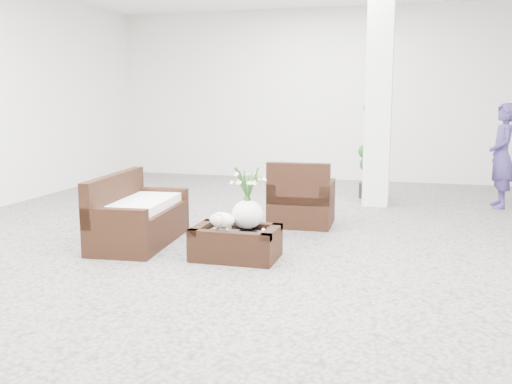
% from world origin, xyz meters
% --- Properties ---
extents(ground, '(11.00, 11.00, 0.00)m').
position_xyz_m(ground, '(0.00, 0.00, 0.00)').
color(ground, gray).
rests_on(ground, ground).
extents(column, '(0.40, 0.40, 3.50)m').
position_xyz_m(column, '(1.20, 2.80, 1.75)').
color(column, white).
rests_on(column, ground).
extents(coffee_table, '(0.90, 0.60, 0.31)m').
position_xyz_m(coffee_table, '(-0.04, -0.78, 0.16)').
color(coffee_table, black).
rests_on(coffee_table, ground).
extents(sheep_figurine, '(0.28, 0.23, 0.21)m').
position_xyz_m(sheep_figurine, '(-0.16, -0.88, 0.42)').
color(sheep_figurine, white).
rests_on(sheep_figurine, coffee_table).
extents(planter_narcissus, '(0.44, 0.44, 0.80)m').
position_xyz_m(planter_narcissus, '(0.06, -0.68, 0.71)').
color(planter_narcissus, white).
rests_on(planter_narcissus, coffee_table).
extents(tealight, '(0.04, 0.04, 0.03)m').
position_xyz_m(tealight, '(0.26, -0.76, 0.33)').
color(tealight, white).
rests_on(tealight, coffee_table).
extents(armchair, '(0.85, 0.82, 0.88)m').
position_xyz_m(armchair, '(0.32, 1.07, 0.44)').
color(armchair, black).
rests_on(armchair, ground).
extents(loveseat, '(0.86, 1.59, 0.82)m').
position_xyz_m(loveseat, '(-1.34, -0.43, 0.41)').
color(loveseat, black).
rests_on(loveseat, ground).
extents(topiary, '(0.42, 0.42, 1.59)m').
position_xyz_m(topiary, '(1.06, 3.45, 0.80)').
color(topiary, '#164617').
rests_on(topiary, ground).
extents(shopper, '(0.44, 0.62, 1.63)m').
position_xyz_m(shopper, '(3.09, 3.08, 0.81)').
color(shopper, navy).
rests_on(shopper, ground).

